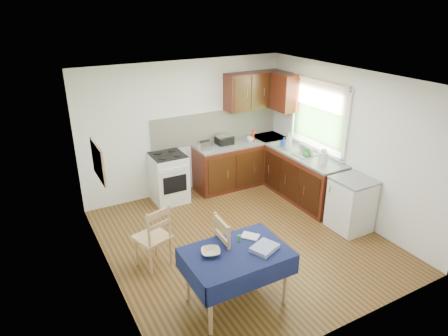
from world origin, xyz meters
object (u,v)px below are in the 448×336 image
chair_near (232,251)px  toaster (205,145)px  dining_table (236,259)px  sandwich_press (224,140)px  dish_rack (306,154)px  kettle (323,157)px  chair_far (154,235)px

chair_near → toaster: toaster is taller
dining_table → toaster: toaster is taller
sandwich_press → dish_rack: (0.99, -1.22, -0.06)m
dining_table → sandwich_press: size_ratio=4.07×
dish_rack → kettle: bearing=-87.2°
sandwich_press → dining_table: bearing=-125.5°
sandwich_press → dish_rack: dish_rack is taller
chair_far → sandwich_press: size_ratio=3.17×
chair_far → sandwich_press: bearing=-156.2°
dining_table → dish_rack: 3.06m
toaster → dish_rack: 1.84m
chair_far → chair_near: bearing=111.3°
kettle → chair_near: bearing=-156.1°
toaster → kettle: 2.14m
dining_table → chair_near: (0.09, 0.26, -0.08)m
toaster → kettle: size_ratio=0.91×
sandwich_press → dish_rack: bearing=-59.8°
dining_table → chair_far: 1.33m
chair_far → kettle: size_ratio=3.55×
sandwich_press → kettle: kettle is taller
toaster → chair_far: bearing=-122.8°
dish_rack → chair_near: bearing=-144.3°
dining_table → kettle: 2.83m
dish_rack → kettle: 0.46m
dining_table → chair_far: size_ratio=1.29×
dish_rack → kettle: size_ratio=1.44×
dish_rack → dining_table: bearing=-141.1°
chair_far → sandwich_press: (2.11, 1.82, 0.48)m
dining_table → dish_rack: size_ratio=3.16×
dining_table → dish_rack: (2.48, 1.77, 0.29)m
toaster → dish_rack: (1.47, -1.10, -0.06)m
chair_far → dish_rack: dish_rack is taller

